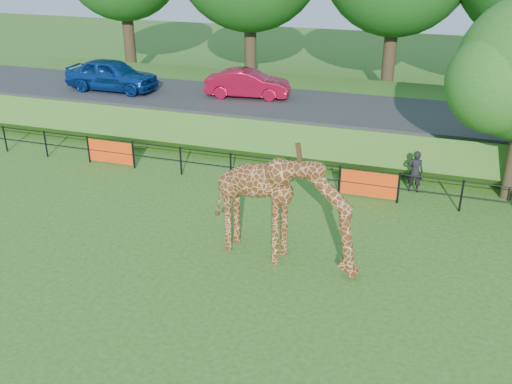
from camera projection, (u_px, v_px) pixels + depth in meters
The scene contains 8 objects.
ground at pixel (192, 318), 13.51m from camera, with size 90.00×90.00×0.00m, color #2F5F17.
giraffe at pixel (285, 209), 15.33m from camera, with size 4.36×0.80×3.11m, color #5E2C13, non-canonical shape.
perimeter_fence at pixel (284, 174), 20.20m from camera, with size 28.07×0.10×1.10m, color black, non-canonical shape.
embankment at pixel (327, 113), 26.64m from camera, with size 40.00×9.00×1.30m, color #2F5F17.
road at pixel (321, 107), 25.05m from camera, with size 40.00×5.00×0.12m, color #2A2A2D.
car_blue at pixel (112, 75), 27.12m from camera, with size 1.78×4.43×1.51m, color #133F9D.
car_red at pixel (248, 84), 26.04m from camera, with size 1.33×3.82×1.26m, color #BA0D2D.
visitor at pixel (415, 171), 19.86m from camera, with size 0.55×0.36×1.51m, color black.
Camera 1 is at (4.92, -10.01, 8.34)m, focal length 40.00 mm.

